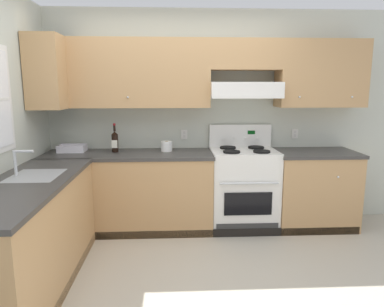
% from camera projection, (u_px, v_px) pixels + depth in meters
% --- Properties ---
extents(ground_plane, '(7.04, 7.04, 0.00)m').
position_uv_depth(ground_plane, '(183.00, 284.00, 3.02)').
color(ground_plane, '#B2AA99').
extents(wall_back, '(4.68, 0.57, 2.55)m').
position_uv_depth(wall_back, '(213.00, 102.00, 4.27)').
color(wall_back, beige).
rests_on(wall_back, ground_plane).
extents(counter_back_run, '(3.60, 0.65, 0.91)m').
position_uv_depth(counter_back_run, '(191.00, 191.00, 4.16)').
color(counter_back_run, tan).
rests_on(counter_back_run, ground_plane).
extents(counter_left_run, '(0.63, 1.91, 1.13)m').
position_uv_depth(counter_left_run, '(30.00, 236.00, 2.87)').
color(counter_left_run, tan).
rests_on(counter_left_run, ground_plane).
extents(stove, '(0.76, 0.62, 1.20)m').
position_uv_depth(stove, '(243.00, 188.00, 4.20)').
color(stove, white).
rests_on(stove, ground_plane).
extents(wine_bottle, '(0.07, 0.08, 0.33)m').
position_uv_depth(wine_bottle, '(115.00, 141.00, 4.09)').
color(wine_bottle, black).
rests_on(wine_bottle, counter_back_run).
extents(bowl, '(0.31, 0.21, 0.08)m').
position_uv_depth(bowl, '(72.00, 149.00, 4.12)').
color(bowl, silver).
rests_on(bowl, counter_back_run).
extents(paper_towel_roll, '(0.13, 0.13, 0.12)m').
position_uv_depth(paper_towel_roll, '(167.00, 146.00, 4.16)').
color(paper_towel_roll, white).
rests_on(paper_towel_roll, counter_back_run).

